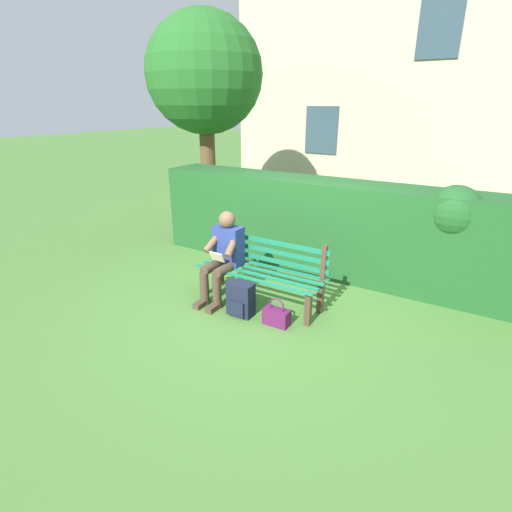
% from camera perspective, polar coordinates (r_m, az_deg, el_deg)
% --- Properties ---
extents(ground, '(60.00, 60.00, 0.00)m').
position_cam_1_polar(ground, '(5.35, 0.57, -6.67)').
color(ground, '#477533').
extents(park_bench, '(1.70, 0.53, 0.88)m').
position_cam_1_polar(park_bench, '(5.22, 1.04, -1.97)').
color(park_bench, '#4C3828').
rests_on(park_bench, ground).
extents(person_seated, '(0.44, 0.73, 1.18)m').
position_cam_1_polar(person_seated, '(5.27, -4.66, 0.28)').
color(person_seated, navy).
rests_on(person_seated, ground).
extents(hedge_backdrop, '(5.71, 0.84, 1.53)m').
position_cam_1_polar(hedge_backdrop, '(6.22, 10.44, 4.38)').
color(hedge_backdrop, '#1E5123').
rests_on(hedge_backdrop, ground).
extents(tree, '(2.34, 2.23, 4.10)m').
position_cam_1_polar(tree, '(8.53, -7.62, 23.78)').
color(tree, brown).
rests_on(tree, ground).
extents(building_facade, '(10.34, 2.79, 6.40)m').
position_cam_1_polar(building_facade, '(11.90, 25.15, 22.66)').
color(building_facade, '#BCAD93').
rests_on(building_facade, ground).
extents(backpack, '(0.32, 0.25, 0.43)m').
position_cam_1_polar(backpack, '(4.98, -2.21, -6.20)').
color(backpack, '#191E33').
rests_on(backpack, ground).
extents(handbag, '(0.32, 0.15, 0.35)m').
position_cam_1_polar(handbag, '(4.81, 2.93, -8.54)').
color(handbag, '#59194C').
rests_on(handbag, ground).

